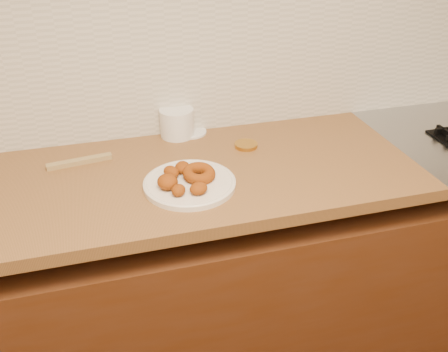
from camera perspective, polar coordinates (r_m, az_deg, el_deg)
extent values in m
cube|color=#492715|center=(1.84, 3.25, -12.42)|extent=(3.60, 0.60, 0.77)
cube|color=brown|center=(1.49, -20.61, -2.25)|extent=(2.30, 0.62, 0.04)
cube|color=beige|center=(1.69, 0.81, 15.46)|extent=(3.60, 0.02, 0.60)
cylinder|color=silver|center=(1.41, -4.15, -0.93)|extent=(0.27, 0.27, 0.02)
torus|color=#873C10|center=(1.41, -3.05, 0.32)|extent=(0.14, 0.14, 0.04)
ellipsoid|color=#873C10|center=(1.42, -6.37, 0.49)|extent=(0.06, 0.07, 0.03)
ellipsoid|color=#873C10|center=(1.36, -6.80, -0.70)|extent=(0.08, 0.08, 0.04)
ellipsoid|color=#873C10|center=(1.33, -5.49, -1.71)|extent=(0.06, 0.06, 0.03)
ellipsoid|color=#873C10|center=(1.34, -3.08, -1.50)|extent=(0.07, 0.06, 0.03)
ellipsoid|color=#873C10|center=(1.44, -5.03, 1.06)|extent=(0.06, 0.07, 0.03)
cylinder|color=white|center=(1.70, -5.68, 6.41)|extent=(0.16, 0.16, 0.10)
cylinder|color=white|center=(1.73, -4.05, 5.31)|extent=(0.14, 0.14, 0.01)
cylinder|color=#BE8A31|center=(1.63, 2.67, 3.73)|extent=(0.09, 0.09, 0.01)
cube|color=#987E4C|center=(1.59, -16.97, 1.68)|extent=(0.21, 0.05, 0.02)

